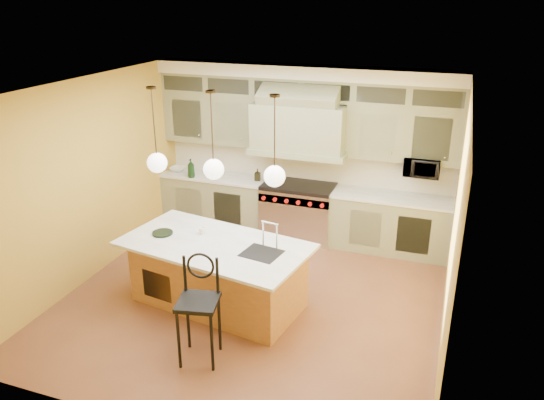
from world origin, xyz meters
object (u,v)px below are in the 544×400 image
at_px(microwave, 422,167).
at_px(kitchen_island, 218,272).
at_px(counter_stool, 199,302).
at_px(range, 298,210).

bearing_deg(microwave, kitchen_island, -133.13).
relative_size(counter_stool, microwave, 2.34).
relative_size(range, microwave, 2.21).
bearing_deg(counter_stool, kitchen_island, 92.37).
height_order(kitchen_island, counter_stool, kitchen_island).
bearing_deg(microwave, range, -176.88).
distance_m(kitchen_island, microwave, 3.57).
xyz_separation_m(counter_stool, microwave, (2.06, 3.62, 0.72)).
bearing_deg(range, kitchen_island, -99.36).
relative_size(range, counter_stool, 0.95).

